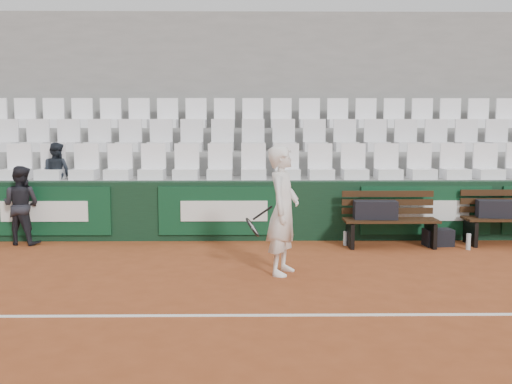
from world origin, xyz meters
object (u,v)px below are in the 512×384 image
bench_left (390,233)px  sports_bag_right (496,209)px  water_bottle_far (468,242)px  bench_right (510,231)px  water_bottle_near (345,238)px  ball_kid (21,205)px  tennis_player (283,210)px  spectator_c (56,148)px  sports_bag_ground (438,237)px  sports_bag_left (375,210)px

bench_left → sports_bag_right: size_ratio=2.47×
water_bottle_far → bench_right: bearing=24.8°
water_bottle_near → ball_kid: (-5.30, 0.17, 0.53)m
tennis_player → water_bottle_far: bearing=25.5°
spectator_c → water_bottle_far: bearing=-171.5°
water_bottle_near → spectator_c: 5.29m
ball_kid → spectator_c: size_ratio=1.18×
bench_left → spectator_c: bearing=168.7°
bench_right → ball_kid: size_ratio=1.16×
sports_bag_ground → water_bottle_near: size_ratio=1.92×
sports_bag_right → ball_kid: bearing=179.1°
water_bottle_far → ball_kid: 7.21m
water_bottle_near → tennis_player: tennis_player is taller
sports_bag_ground → water_bottle_far: (0.38, -0.31, -0.01)m
sports_bag_right → water_bottle_near: size_ratio=2.59×
bench_right → sports_bag_left: sports_bag_left is taller
bench_right → ball_kid: ball_kid is taller
water_bottle_near → water_bottle_far: bearing=-10.5°
sports_bag_right → spectator_c: size_ratio=0.55×
bench_left → water_bottle_far: size_ratio=5.84×
bench_left → water_bottle_far: (1.17, -0.24, -0.10)m
bench_right → sports_bag_right: 0.44m
sports_bag_right → spectator_c: 7.59m
bench_right → sports_bag_ground: bench_right is taller
sports_bag_right → ball_kid: 7.77m
water_bottle_far → spectator_c: 7.15m
sports_bag_left → sports_bag_right: (2.01, 0.12, -0.00)m
spectator_c → water_bottle_near: bearing=-171.8°
bench_left → sports_bag_right: bearing=5.0°
bench_left → water_bottle_near: bearing=171.3°
sports_bag_right → ball_kid: (-7.77, 0.12, 0.06)m
bench_left → spectator_c: spectator_c is taller
water_bottle_far → tennis_player: 3.41m
water_bottle_near → sports_bag_right: bearing=1.1°
bench_right → ball_kid: 8.02m
sports_bag_right → water_bottle_far: (-0.59, -0.39, -0.46)m
water_bottle_near → sports_bag_ground: bearing=-1.7°
sports_bag_left → ball_kid: 5.76m
sports_bag_ground → water_bottle_near: sports_bag_ground is taller
sports_bag_right → tennis_player: size_ratio=0.36×
spectator_c → bench_left: bearing=-171.4°
bench_right → spectator_c: size_ratio=1.36×
tennis_player → spectator_c: spectator_c is taller
water_bottle_far → ball_kid: size_ratio=0.20×
bench_right → water_bottle_far: 0.92m
water_bottle_far → ball_kid: (-7.18, 0.51, 0.52)m
sports_bag_left → tennis_player: bearing=-132.9°
bench_left → sports_bag_right: sports_bag_right is taller
bench_right → ball_kid: bearing=179.1°
sports_bag_left → tennis_player: 2.34m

